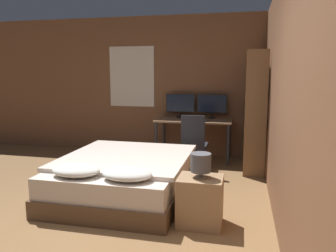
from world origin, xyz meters
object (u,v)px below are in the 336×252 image
at_px(nightstand, 200,201).
at_px(bedside_lamp, 201,163).
at_px(desk, 194,124).
at_px(monitor_left, 180,104).
at_px(bookshelf, 255,106).
at_px(bed, 124,176).
at_px(monitor_right, 212,105).
at_px(keyboard, 192,121).
at_px(computer_mouse, 207,121).
at_px(office_chair, 194,150).

xyz_separation_m(nightstand, bedside_lamp, (-0.00, 0.00, 0.42)).
bearing_deg(nightstand, desk, 100.08).
bearing_deg(monitor_left, bookshelf, -29.15).
height_order(bed, monitor_left, monitor_left).
relative_size(monitor_right, keyboard, 1.58).
bearing_deg(computer_mouse, bookshelf, -19.03).
distance_m(bed, bedside_lamp, 1.31).
bearing_deg(bed, office_chair, 60.78).
bearing_deg(bookshelf, monitor_left, 150.85).
height_order(bedside_lamp, office_chair, office_chair).
height_order(nightstand, monitor_left, monitor_left).
bearing_deg(nightstand, keyboard, 101.07).
distance_m(nightstand, desk, 2.72).
distance_m(bed, monitor_right, 2.56).
bearing_deg(bedside_lamp, keyboard, 101.07).
xyz_separation_m(monitor_right, computer_mouse, (-0.04, -0.49, -0.24)).
relative_size(desk, bookshelf, 0.71).
bearing_deg(bed, desk, 73.23).
xyz_separation_m(monitor_right, office_chair, (-0.19, -0.98, -0.66)).
relative_size(bed, computer_mouse, 27.78).
bearing_deg(bed, monitor_left, 82.28).
bearing_deg(bedside_lamp, office_chair, 100.55).
bearing_deg(bookshelf, desk, 154.09).
distance_m(monitor_right, bookshelf, 1.09).
height_order(nightstand, desk, desk).
xyz_separation_m(bed, monitor_right, (0.91, 2.27, 0.75)).
relative_size(nightstand, desk, 0.38).
distance_m(bedside_lamp, bookshelf, 2.25).
height_order(bedside_lamp, keyboard, bedside_lamp).
relative_size(bedside_lamp, desk, 0.19).
bearing_deg(bed, computer_mouse, 63.83).
distance_m(nightstand, computer_mouse, 2.47).
relative_size(nightstand, monitor_right, 0.94).
height_order(office_chair, bookshelf, bookshelf).
xyz_separation_m(desk, computer_mouse, (0.27, -0.24, 0.11)).
bearing_deg(keyboard, nightstand, -78.93).
xyz_separation_m(monitor_right, bookshelf, (0.77, -0.77, 0.07)).
distance_m(desk, computer_mouse, 0.38).
relative_size(monitor_right, computer_mouse, 7.95).
distance_m(bed, nightstand, 1.25).
bearing_deg(computer_mouse, nightstand, -85.15).
relative_size(monitor_left, bookshelf, 0.28).
xyz_separation_m(desk, bookshelf, (1.07, -0.52, 0.42)).
bearing_deg(bedside_lamp, monitor_left, 104.97).
distance_m(bedside_lamp, keyboard, 2.45).
height_order(bedside_lamp, computer_mouse, computer_mouse).
bearing_deg(computer_mouse, monitor_left, 139.38).
xyz_separation_m(bedside_lamp, office_chair, (-0.36, 1.92, -0.32)).
xyz_separation_m(bedside_lamp, monitor_left, (-0.77, 2.89, 0.33)).
xyz_separation_m(keyboard, bookshelf, (1.07, -0.28, 0.32)).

